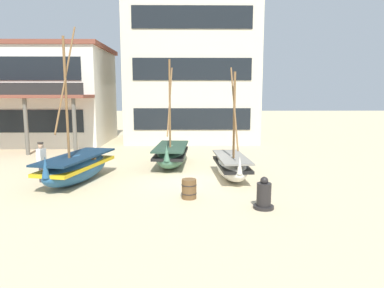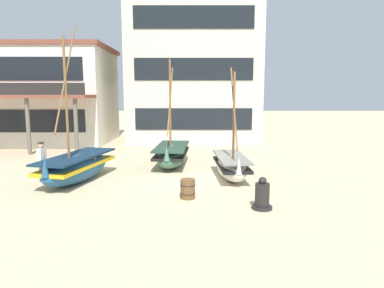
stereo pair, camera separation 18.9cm
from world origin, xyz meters
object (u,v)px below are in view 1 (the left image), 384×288
capstan_winch (264,196)px  fishing_boat_near_left (231,166)px  fishing_boat_centre_large (77,167)px  fishing_boat_far_right (171,155)px  harbor_building_annex (39,95)px  harbor_building_main (192,72)px  fisherman_by_hull (42,162)px  wooden_barrel (189,189)px

capstan_winch → fishing_boat_near_left: bearing=97.5°
fishing_boat_near_left → fishing_boat_centre_large: 6.61m
fishing_boat_far_right → harbor_building_annex: harbor_building_annex is taller
capstan_winch → harbor_building_main: bearing=97.2°
fishing_boat_near_left → harbor_building_annex: bearing=138.5°
fisherman_by_hull → harbor_building_annex: harbor_building_annex is taller
harbor_building_main → harbor_building_annex: harbor_building_main is taller
wooden_barrel → harbor_building_annex: bearing=127.6°
capstan_winch → fishing_boat_centre_large: bearing=153.7°
fishing_boat_near_left → wooden_barrel: fishing_boat_near_left is taller
fishing_boat_far_right → harbor_building_main: size_ratio=0.50×
fishing_boat_far_right → harbor_building_main: bearing=83.6°
fishing_boat_near_left → harbor_building_main: 13.89m
harbor_building_main → fishing_boat_far_right: bearing=-96.4°
fisherman_by_hull → wooden_barrel: bearing=-21.5°
fishing_boat_centre_large → harbor_building_main: (4.98, 13.51, 4.72)m
wooden_barrel → harbor_building_main: 16.68m
fishing_boat_near_left → fishing_boat_centre_large: size_ratio=0.75×
fishing_boat_near_left → fishing_boat_far_right: fishing_boat_far_right is taller
wooden_barrel → harbor_building_main: bearing=89.0°
fishing_boat_far_right → fisherman_by_hull: bearing=-149.0°
capstan_winch → wooden_barrel: bearing=155.0°
fisherman_by_hull → wooden_barrel: size_ratio=2.41×
fisherman_by_hull → capstan_winch: size_ratio=1.60×
fishing_boat_centre_large → fisherman_by_hull: bearing=178.7°
fishing_boat_far_right → capstan_winch: bearing=-63.9°
fishing_boat_near_left → harbor_building_annex: 17.74m
fishing_boat_near_left → capstan_winch: (0.54, -4.10, -0.14)m
capstan_winch → harbor_building_main: 17.87m
fishing_boat_near_left → fisherman_by_hull: 8.08m
wooden_barrel → fishing_boat_near_left: bearing=57.8°
fishing_boat_near_left → fishing_boat_centre_large: bearing=-175.0°
capstan_winch → harbor_building_main: harbor_building_main is taller
fishing_boat_near_left → fishing_boat_far_right: size_ratio=0.90×
fishing_boat_centre_large → fisherman_by_hull: (-1.47, 0.03, 0.20)m
harbor_building_annex → fishing_boat_centre_large: bearing=-61.8°
capstan_winch → harbor_building_annex: 21.02m
fishing_boat_far_right → wooden_barrel: 5.69m
fishing_boat_centre_large → harbor_building_annex: (-6.51, 12.16, 2.94)m
fisherman_by_hull → harbor_building_main: (6.45, 13.48, 4.52)m
fishing_boat_far_right → harbor_building_annex: 13.99m
fishing_boat_far_right → capstan_winch: (3.30, -6.74, -0.17)m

